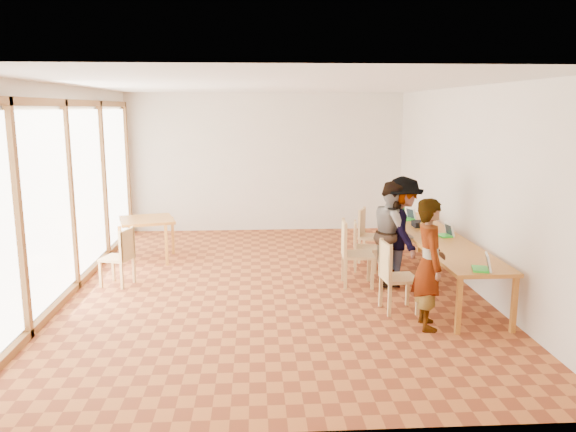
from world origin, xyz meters
name	(u,v)px	position (x,y,z in m)	size (l,w,h in m)	color
ground	(272,285)	(0.00, 0.00, 0.00)	(8.00, 8.00, 0.00)	#AF5B2A
wall_back	(266,163)	(0.00, 4.00, 1.50)	(6.00, 0.10, 3.00)	beige
wall_front	(288,260)	(0.00, -4.00, 1.50)	(6.00, 0.10, 3.00)	beige
wall_right	(469,187)	(3.00, 0.00, 1.50)	(0.10, 8.00, 3.00)	beige
window_wall	(69,190)	(-2.96, 0.00, 1.50)	(0.10, 8.00, 3.00)	white
ceiling	(271,84)	(0.00, 0.00, 3.02)	(6.00, 8.00, 0.04)	white
communal_table	(436,240)	(2.50, -0.09, 0.70)	(0.80, 4.00, 0.75)	#BC7629
side_table	(147,223)	(-2.17, 1.60, 0.67)	(0.90, 0.90, 0.75)	#BC7629
chair_near	(392,269)	(1.55, -1.23, 0.58)	(0.48, 0.48, 0.51)	tan
chair_mid	(351,246)	(1.19, -0.08, 0.62)	(0.50, 0.50, 0.54)	tan
chair_far	(360,241)	(1.48, 0.71, 0.50)	(0.44, 0.44, 0.44)	tan
chair_empty	(367,229)	(1.71, 1.26, 0.58)	(0.58, 0.58, 0.50)	tan
chair_spare	(122,251)	(-2.28, 0.11, 0.55)	(0.52, 0.52, 0.47)	tan
person_near	(429,264)	(1.86, -1.79, 0.81)	(0.59, 0.39, 1.62)	gray
person_mid	(393,233)	(1.85, 0.00, 0.80)	(0.78, 0.60, 1.60)	gray
person_far	(402,230)	(2.00, 0.01, 0.83)	(1.07, 0.61, 1.66)	gray
laptop_near	(484,266)	(2.49, -1.91, 0.81)	(0.28, 0.30, 0.21)	green
laptop_mid	(447,233)	(2.66, -0.08, 0.81)	(0.25, 0.27, 0.20)	green
laptop_far	(409,216)	(2.44, 1.25, 0.81)	(0.30, 0.31, 0.21)	green
yellow_mug	(424,226)	(2.49, 0.47, 0.80)	(0.13, 0.13, 0.11)	gold
green_bottle	(403,214)	(2.28, 1.07, 0.89)	(0.07, 0.07, 0.28)	#117027
clear_glass	(426,216)	(2.79, 1.34, 0.80)	(0.07, 0.07, 0.09)	silver
condiment_cup	(425,217)	(2.76, 1.34, 0.78)	(0.08, 0.08, 0.06)	white
pink_phone	(439,233)	(2.60, 0.11, 0.76)	(0.05, 0.10, 0.01)	#C1395C
black_pouch	(418,224)	(2.43, 0.63, 0.80)	(0.16, 0.26, 0.09)	black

